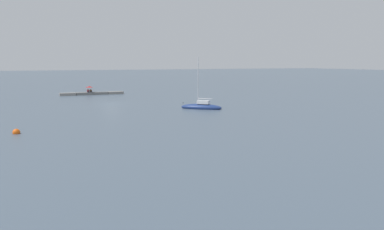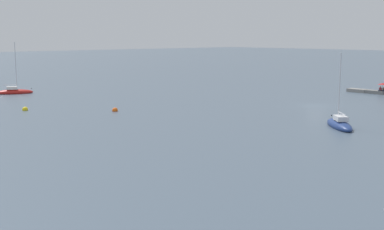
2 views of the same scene
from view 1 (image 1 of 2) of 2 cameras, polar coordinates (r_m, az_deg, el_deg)
name	(u,v)px [view 1 (image 1 of 2)]	position (r m, az deg, el deg)	size (l,w,h in m)	color
ground_plane	(112,104)	(63.70, -11.76, 1.59)	(500.00, 500.00, 0.00)	#475666
seawall_pier	(92,93)	(82.41, -14.49, 3.09)	(12.82, 1.54, 0.53)	gray
person_seated_brown_left	(91,91)	(82.23, -14.67, 3.44)	(0.45, 0.64, 0.73)	#1E2333
person_seated_maroon_right	(88,91)	(82.06, -15.05, 3.42)	(0.45, 0.64, 0.73)	#1E2333
umbrella_open_red	(89,87)	(82.23, -14.90, 4.04)	(1.47, 1.47, 1.31)	black
sailboat_navy_mid	(201,107)	(56.00, 1.39, 1.21)	(5.73, 5.32, 7.75)	navy
mooring_buoy_near	(16,132)	(40.43, -24.46, -2.35)	(0.70, 0.70, 0.70)	#EA5914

